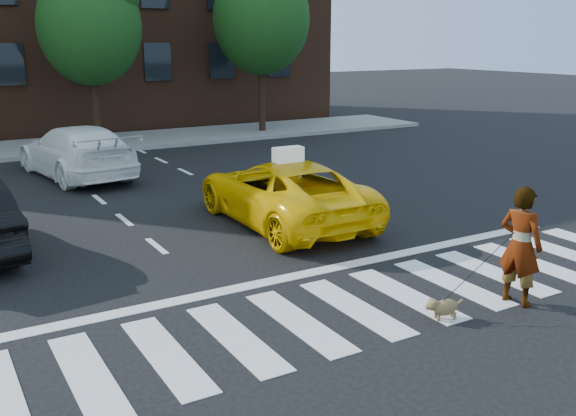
{
  "coord_description": "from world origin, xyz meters",
  "views": [
    {
      "loc": [
        -5.44,
        -7.28,
        3.96
      ],
      "look_at": [
        0.02,
        2.05,
        1.1
      ],
      "focal_mm": 40.0,
      "sensor_mm": 36.0,
      "label": 1
    }
  ],
  "objects_px": {
    "tree_mid": "(90,13)",
    "tree_right": "(262,6)",
    "white_suv": "(77,151)",
    "dog": "(443,307)",
    "taxi": "(284,192)",
    "woman": "(520,246)"
  },
  "relations": [
    {
      "from": "tree_mid",
      "to": "tree_right",
      "type": "xyz_separation_m",
      "value": [
        7.0,
        -0.0,
        0.41
      ]
    },
    {
      "from": "tree_mid",
      "to": "white_suv",
      "type": "relative_size",
      "value": 1.36
    },
    {
      "from": "white_suv",
      "to": "dog",
      "type": "bearing_deg",
      "value": 92.18
    },
    {
      "from": "white_suv",
      "to": "tree_right",
      "type": "bearing_deg",
      "value": -158.04
    },
    {
      "from": "tree_mid",
      "to": "taxi",
      "type": "distance_m",
      "value": 13.11
    },
    {
      "from": "tree_mid",
      "to": "white_suv",
      "type": "bearing_deg",
      "value": -110.78
    },
    {
      "from": "tree_mid",
      "to": "dog",
      "type": "height_order",
      "value": "tree_mid"
    },
    {
      "from": "taxi",
      "to": "woman",
      "type": "relative_size",
      "value": 2.73
    },
    {
      "from": "tree_mid",
      "to": "woman",
      "type": "height_order",
      "value": "tree_mid"
    },
    {
      "from": "tree_right",
      "to": "white_suv",
      "type": "relative_size",
      "value": 1.47
    },
    {
      "from": "taxi",
      "to": "white_suv",
      "type": "distance_m",
      "value": 7.82
    },
    {
      "from": "tree_right",
      "to": "dog",
      "type": "xyz_separation_m",
      "value": [
        -6.68,
        -17.98,
        -5.07
      ]
    },
    {
      "from": "white_suv",
      "to": "dog",
      "type": "relative_size",
      "value": 9.1
    },
    {
      "from": "tree_right",
      "to": "woman",
      "type": "relative_size",
      "value": 4.16
    },
    {
      "from": "woman",
      "to": "dog",
      "type": "bearing_deg",
      "value": 72.83
    },
    {
      "from": "tree_right",
      "to": "tree_mid",
      "type": "bearing_deg",
      "value": 180.0
    },
    {
      "from": "taxi",
      "to": "white_suv",
      "type": "bearing_deg",
      "value": -68.02
    },
    {
      "from": "tree_mid",
      "to": "taxi",
      "type": "xyz_separation_m",
      "value": [
        0.87,
        -12.4,
        -4.15
      ]
    },
    {
      "from": "taxi",
      "to": "white_suv",
      "type": "relative_size",
      "value": 0.97
    },
    {
      "from": "taxi",
      "to": "woman",
      "type": "distance_m",
      "value": 5.76
    },
    {
      "from": "white_suv",
      "to": "tree_mid",
      "type": "bearing_deg",
      "value": -118.52
    },
    {
      "from": "taxi",
      "to": "white_suv",
      "type": "height_order",
      "value": "white_suv"
    }
  ]
}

